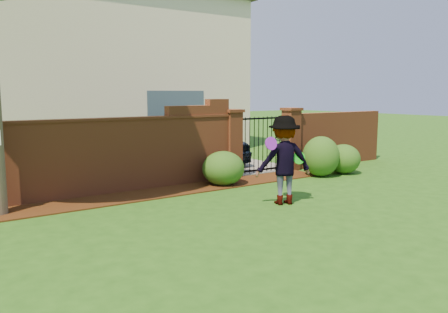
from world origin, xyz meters
TOP-DOWN VIEW (x-y plane):
  - ground at (0.00, 0.00)m, footprint 80.00×80.00m
  - mulch_bed at (-0.95, 3.34)m, footprint 11.10×1.08m
  - brick_wall at (-2.01, 4.00)m, footprint 8.70×0.31m
  - brick_wall_return at (6.60, 4.00)m, footprint 4.00×0.25m
  - pillar_left at (2.40, 4.00)m, footprint 0.50×0.50m
  - pillar_right at (4.60, 4.00)m, footprint 0.50×0.50m
  - iron_gate at (3.50, 4.00)m, footprint 1.78×0.03m
  - driveway at (3.50, 8.00)m, footprint 3.20×8.00m
  - house at (1.00, 12.00)m, footprint 12.40×6.40m
  - car at (3.13, 6.73)m, footprint 1.79×4.41m
  - shrub_left at (1.58, 3.25)m, footprint 1.06×1.06m
  - shrub_middle at (4.54, 2.72)m, footprint 1.02×1.02m
  - shrub_right at (5.41, 2.65)m, footprint 0.96×0.96m
  - man at (1.48, 0.91)m, footprint 1.37×1.07m
  - frisbee_purple at (1.02, 0.81)m, footprint 0.28×0.11m
  - frisbee_green at (1.74, 0.75)m, footprint 0.27×0.15m

SIDE VIEW (x-z plane):
  - ground at x=0.00m, z-range -0.01..0.00m
  - driveway at x=3.50m, z-range 0.00..0.01m
  - mulch_bed at x=-0.95m, z-range 0.00..0.03m
  - shrub_right at x=5.41m, z-range 0.00..0.85m
  - shrub_left at x=1.58m, z-range 0.00..0.87m
  - shrub_middle at x=4.54m, z-range 0.00..1.13m
  - car at x=3.13m, z-range 0.00..1.50m
  - brick_wall_return at x=6.60m, z-range 0.00..1.70m
  - iron_gate at x=3.50m, z-range 0.05..1.65m
  - brick_wall at x=-2.01m, z-range -0.15..2.01m
  - man at x=1.48m, z-range 0.00..1.86m
  - pillar_left at x=2.40m, z-range 0.02..1.90m
  - pillar_right at x=4.60m, z-range 0.02..1.90m
  - frisbee_green at x=1.74m, z-range 0.85..1.11m
  - frisbee_purple at x=1.02m, z-range 1.19..1.45m
  - house at x=1.00m, z-range 0.01..6.31m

